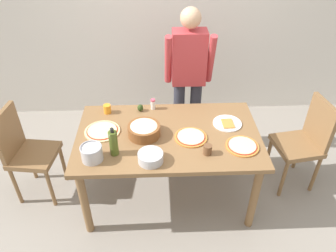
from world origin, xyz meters
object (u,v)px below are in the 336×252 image
(pizza_second_cooked, at_px, (242,146))
(plate_with_slice, at_px, (227,123))
(person_cook, at_px, (188,74))
(pizza_raw_on_board, at_px, (102,131))
(popcorn_bowl, at_px, (144,129))
(avocado, at_px, (140,108))
(olive_oil_bottle, at_px, (114,143))
(steel_pot, at_px, (92,153))
(pizza_cooked_on_tray, at_px, (191,137))
(dining_table, at_px, (168,142))
(cup_orange, at_px, (107,109))
(cup_small_brown, at_px, (208,150))
(mixing_bowl_steel, at_px, (151,157))
(chair_wooden_left, at_px, (25,149))
(chair_wooden_right, at_px, (305,140))
(salt_shaker, at_px, (153,104))

(pizza_second_cooked, relative_size, plate_with_slice, 1.06)
(person_cook, distance_m, pizza_raw_on_board, 1.09)
(popcorn_bowl, relative_size, avocado, 4.00)
(olive_oil_bottle, height_order, steel_pot, olive_oil_bottle)
(pizza_raw_on_board, relative_size, pizza_second_cooked, 1.13)
(person_cook, bearing_deg, pizza_cooked_on_tray, -93.33)
(dining_table, height_order, plate_with_slice, plate_with_slice)
(dining_table, relative_size, pizza_raw_on_board, 5.14)
(cup_orange, bearing_deg, popcorn_bowl, -45.41)
(pizza_raw_on_board, xyz_separation_m, cup_small_brown, (0.88, -0.33, 0.03))
(cup_orange, relative_size, cup_small_brown, 1.00)
(mixing_bowl_steel, relative_size, cup_small_brown, 2.35)
(pizza_second_cooked, relative_size, cup_orange, 3.25)
(chair_wooden_left, bearing_deg, avocado, 14.15)
(dining_table, xyz_separation_m, pizza_cooked_on_tray, (0.19, -0.06, 0.10))
(chair_wooden_left, height_order, pizza_cooked_on_tray, chair_wooden_left)
(pizza_raw_on_board, bearing_deg, olive_oil_bottle, -65.35)
(chair_wooden_left, distance_m, steel_pot, 0.86)
(chair_wooden_right, relative_size, pizza_second_cooked, 3.44)
(popcorn_bowl, bearing_deg, steel_pot, -143.82)
(cup_small_brown, bearing_deg, dining_table, 138.57)
(cup_orange, bearing_deg, plate_with_slice, -11.71)
(olive_oil_bottle, distance_m, salt_shaker, 0.72)
(person_cook, height_order, salt_shaker, person_cook)
(pizza_raw_on_board, bearing_deg, chair_wooden_right, 2.54)
(steel_pot, relative_size, cup_orange, 2.04)
(pizza_second_cooked, height_order, plate_with_slice, plate_with_slice)
(person_cook, height_order, plate_with_slice, person_cook)
(steel_pot, height_order, avocado, steel_pot)
(plate_with_slice, distance_m, mixing_bowl_steel, 0.84)
(person_cook, distance_m, pizza_cooked_on_tray, 0.84)
(chair_wooden_left, height_order, salt_shaker, chair_wooden_left)
(olive_oil_bottle, bearing_deg, chair_wooden_left, 158.72)
(person_cook, distance_m, plate_with_slice, 0.72)
(plate_with_slice, xyz_separation_m, steel_pot, (-1.15, -0.43, 0.06))
(cup_orange, height_order, salt_shaker, salt_shaker)
(cup_small_brown, relative_size, salt_shaker, 0.80)
(steel_pot, bearing_deg, cup_orange, 85.86)
(person_cook, height_order, avocado, person_cook)
(salt_shaker, bearing_deg, olive_oil_bottle, -115.81)
(dining_table, relative_size, mixing_bowl_steel, 8.00)
(dining_table, height_order, pizza_second_cooked, pizza_second_cooked)
(person_cook, xyz_separation_m, pizza_raw_on_board, (-0.82, -0.70, -0.17))
(chair_wooden_right, height_order, mixing_bowl_steel, chair_wooden_right)
(person_cook, xyz_separation_m, chair_wooden_left, (-1.56, -0.66, -0.40))
(chair_wooden_left, bearing_deg, salt_shaker, 14.22)
(person_cook, bearing_deg, chair_wooden_right, -29.66)
(dining_table, xyz_separation_m, person_cook, (0.24, 0.76, 0.27))
(cup_small_brown, relative_size, avocado, 1.21)
(pizza_raw_on_board, height_order, steel_pot, steel_pot)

